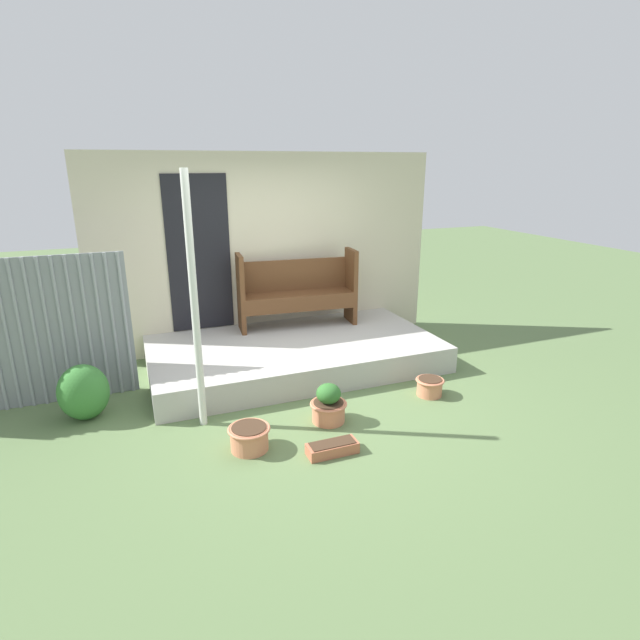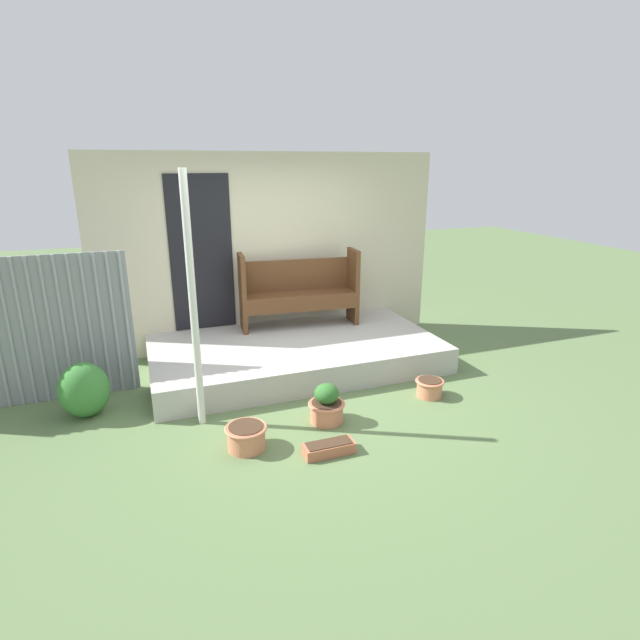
{
  "view_description": "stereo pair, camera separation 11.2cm",
  "coord_description": "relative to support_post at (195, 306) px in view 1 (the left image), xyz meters",
  "views": [
    {
      "loc": [
        -1.7,
        -4.63,
        2.46
      ],
      "look_at": [
        0.25,
        0.33,
        0.77
      ],
      "focal_mm": 28.0,
      "sensor_mm": 36.0,
      "label": 1
    },
    {
      "loc": [
        -1.59,
        -4.67,
        2.46
      ],
      "look_at": [
        0.25,
        0.33,
        0.77
      ],
      "focal_mm": 28.0,
      "sensor_mm": 36.0,
      "label": 2
    }
  ],
  "objects": [
    {
      "name": "flower_pot_right",
      "position": [
        2.43,
        -0.27,
        -1.1
      ],
      "size": [
        0.31,
        0.31,
        0.2
      ],
      "color": "tan",
      "rests_on": "ground_plane"
    },
    {
      "name": "planter_box_rect",
      "position": [
        0.98,
        -0.95,
        -1.16
      ],
      "size": [
        0.46,
        0.18,
        0.11
      ],
      "color": "#B76647",
      "rests_on": "ground_plane"
    },
    {
      "name": "flower_pot_left",
      "position": [
        0.31,
        -0.62,
        -1.09
      ],
      "size": [
        0.38,
        0.38,
        0.22
      ],
      "color": "tan",
      "rests_on": "ground_plane"
    },
    {
      "name": "fence_corrugated",
      "position": [
        -1.8,
        1.06,
        -0.42
      ],
      "size": [
        2.49,
        0.05,
        1.58
      ],
      "color": "gray",
      "rests_on": "ground_plane"
    },
    {
      "name": "bench",
      "position": [
        1.56,
        1.68,
        -0.36
      ],
      "size": [
        1.61,
        0.54,
        1.02
      ],
      "rotation": [
        0.0,
        0.0,
        -0.09
      ],
      "color": "brown",
      "rests_on": "porch_slab"
    },
    {
      "name": "house_wall",
      "position": [
        1.27,
        2.04,
        0.09
      ],
      "size": [
        4.73,
        0.08,
        2.6
      ],
      "color": "beige",
      "rests_on": "ground_plane"
    },
    {
      "name": "flower_pot_middle",
      "position": [
        1.16,
        -0.4,
        -1.04
      ],
      "size": [
        0.37,
        0.37,
        0.4
      ],
      "color": "tan",
      "rests_on": "ground_plane"
    },
    {
      "name": "shrub_by_fence",
      "position": [
        -1.08,
        0.55,
        -0.92
      ],
      "size": [
        0.49,
        0.44,
        0.57
      ],
      "color": "#387A33",
      "rests_on": "ground_plane"
    },
    {
      "name": "porch_slab",
      "position": [
        1.31,
        1.07,
        -1.05
      ],
      "size": [
        3.53,
        1.87,
        0.32
      ],
      "color": "#B2AFA8",
      "rests_on": "ground_plane"
    },
    {
      "name": "ground_plane",
      "position": [
        1.17,
        0.13,
        -1.21
      ],
      "size": [
        24.0,
        24.0,
        0.0
      ],
      "primitive_type": "plane",
      "color": "#5B7547"
    },
    {
      "name": "support_post",
      "position": [
        0.0,
        0.0,
        0.0
      ],
      "size": [
        0.07,
        0.07,
        2.42
      ],
      "color": "silver",
      "rests_on": "ground_plane"
    }
  ]
}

